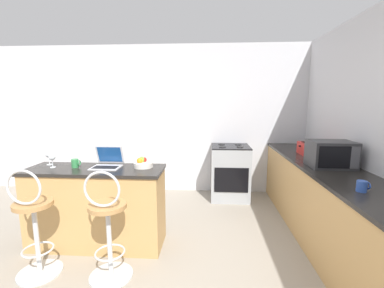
{
  "coord_description": "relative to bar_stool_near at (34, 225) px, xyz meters",
  "views": [
    {
      "loc": [
        0.71,
        -1.79,
        1.62
      ],
      "look_at": [
        0.46,
        1.97,
        1.0
      ],
      "focal_mm": 24.0,
      "sensor_mm": 36.0,
      "label": 1
    }
  ],
  "objects": [
    {
      "name": "bar_stool_far",
      "position": [
        0.7,
        0.0,
        0.0
      ],
      "size": [
        0.4,
        0.4,
        1.05
      ],
      "color": "silver",
      "rests_on": "ground_plane"
    },
    {
      "name": "mug_red",
      "position": [
        3.19,
        1.68,
        0.45
      ],
      "size": [
        0.09,
        0.07,
        0.1
      ],
      "color": "red",
      "rests_on": "counter_right"
    },
    {
      "name": "wine_glass_short",
      "position": [
        -0.24,
        0.67,
        0.52
      ],
      "size": [
        0.08,
        0.08,
        0.16
      ],
      "color": "silver",
      "rests_on": "breakfast_bar"
    },
    {
      "name": "counter_right",
      "position": [
        2.96,
        0.81,
        -0.05
      ],
      "size": [
        0.65,
        3.28,
        0.9
      ],
      "color": "tan",
      "rests_on": "ground_plane"
    },
    {
      "name": "mug_green",
      "position": [
        0.12,
        0.58,
        0.45
      ],
      "size": [
        0.09,
        0.08,
        0.09
      ],
      "color": "#338447",
      "rests_on": "breakfast_bar"
    },
    {
      "name": "breakfast_bar",
      "position": [
        0.35,
        0.55,
        -0.05
      ],
      "size": [
        1.51,
        0.52,
        0.9
      ],
      "color": "tan",
      "rests_on": "ground_plane"
    },
    {
      "name": "mug_blue",
      "position": [
        2.85,
        -0.02,
        0.45
      ],
      "size": [
        0.1,
        0.08,
        0.09
      ],
      "color": "#2D51AD",
      "rests_on": "counter_right"
    },
    {
      "name": "laptop",
      "position": [
        0.47,
        0.63,
        0.46
      ],
      "size": [
        0.31,
        0.29,
        0.23
      ],
      "color": "silver",
      "rests_on": "breakfast_bar"
    },
    {
      "name": "fruit_bowl",
      "position": [
        0.87,
        0.64,
        0.44
      ],
      "size": [
        0.21,
        0.21,
        0.11
      ],
      "color": "silver",
      "rests_on": "breakfast_bar"
    },
    {
      "name": "wall_back",
      "position": [
        0.89,
        2.47,
        0.8
      ],
      "size": [
        12.0,
        0.06,
        2.6
      ],
      "color": "silver",
      "rests_on": "ground_plane"
    },
    {
      "name": "wine_glass_tall",
      "position": [
        -0.13,
        0.56,
        0.51
      ],
      "size": [
        0.07,
        0.07,
        0.15
      ],
      "color": "silver",
      "rests_on": "breakfast_bar"
    },
    {
      "name": "stove_range",
      "position": [
        1.96,
        2.11,
        -0.05
      ],
      "size": [
        0.63,
        0.61,
        0.91
      ],
      "color": "#9EA3A8",
      "rests_on": "ground_plane"
    },
    {
      "name": "bar_stool_near",
      "position": [
        0.0,
        0.0,
        0.0
      ],
      "size": [
        0.4,
        0.4,
        1.05
      ],
      "color": "silver",
      "rests_on": "ground_plane"
    },
    {
      "name": "toaster",
      "position": [
        2.97,
        1.48,
        0.49
      ],
      "size": [
        0.23,
        0.3,
        0.17
      ],
      "color": "red",
      "rests_on": "counter_right"
    },
    {
      "name": "microwave",
      "position": [
        2.96,
        0.79,
        0.55
      ],
      "size": [
        0.46,
        0.36,
        0.29
      ],
      "color": "#2D2D30",
      "rests_on": "counter_right"
    }
  ]
}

